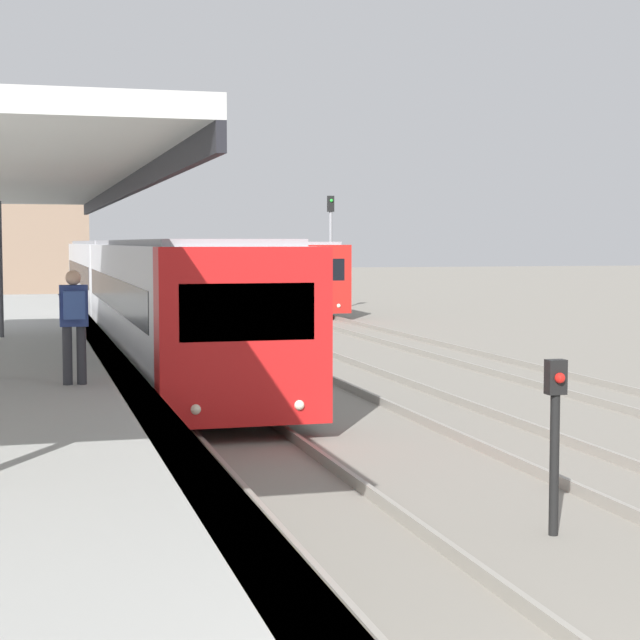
% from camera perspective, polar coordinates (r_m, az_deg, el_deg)
% --- Properties ---
extents(person_on_platform, '(0.40, 0.40, 1.66)m').
position_cam_1_polar(person_on_platform, '(15.83, -12.99, 0.15)').
color(person_on_platform, '#2D2D33').
rests_on(person_on_platform, station_platform).
extents(train_near, '(2.66, 33.43, 3.10)m').
position_cam_1_polar(train_near, '(32.55, -9.78, 1.77)').
color(train_near, red).
rests_on(train_near, ground_plane).
extents(train_far, '(2.62, 48.29, 3.06)m').
position_cam_1_polar(train_far, '(65.01, -5.70, 2.97)').
color(train_far, red).
rests_on(train_far, ground_plane).
extents(signal_post_near, '(0.20, 0.21, 1.84)m').
position_cam_1_polar(signal_post_near, '(11.35, 12.43, -5.59)').
color(signal_post_near, black).
rests_on(signal_post_near, ground_plane).
extents(signal_mast_far, '(0.28, 0.29, 5.08)m').
position_cam_1_polar(signal_mast_far, '(47.29, 0.57, 4.35)').
color(signal_mast_far, gray).
rests_on(signal_mast_far, ground_plane).
extents(distant_domed_building, '(4.66, 4.66, 9.90)m').
position_cam_1_polar(distant_domed_building, '(60.22, -14.57, 5.52)').
color(distant_domed_building, '#89705B').
rests_on(distant_domed_building, ground_plane).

